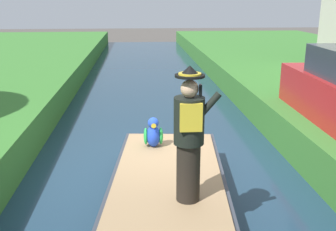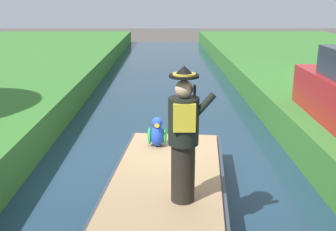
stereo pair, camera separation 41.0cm
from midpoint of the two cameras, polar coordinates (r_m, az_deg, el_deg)
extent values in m
plane|color=#4C4742|center=(7.76, -2.33, -9.04)|extent=(80.00, 80.00, 0.00)
cube|color=#1E384C|center=(7.74, -2.33, -8.71)|extent=(5.28, 48.00, 0.10)
cube|color=#333842|center=(6.36, -1.87, -11.31)|extent=(2.20, 4.35, 0.56)
cube|color=#997A56|center=(6.22, -1.90, -8.83)|extent=(2.02, 4.01, 0.05)
cylinder|color=black|center=(5.33, 0.73, -8.19)|extent=(0.32, 0.32, 0.82)
cylinder|color=black|center=(5.07, 0.76, -0.79)|extent=(0.40, 0.40, 0.62)
cube|color=gold|center=(4.86, 0.97, -0.34)|extent=(0.28, 0.06, 0.36)
sphere|color=#DBA884|center=(4.96, 0.78, 3.89)|extent=(0.23, 0.23, 0.23)
cylinder|color=black|center=(4.93, 0.79, 5.77)|extent=(0.38, 0.38, 0.03)
cone|color=black|center=(4.92, 0.79, 6.57)|extent=(0.26, 0.26, 0.12)
cylinder|color=gold|center=(4.92, 0.79, 6.05)|extent=(0.29, 0.29, 0.02)
cylinder|color=black|center=(5.01, 3.32, 1.10)|extent=(0.38, 0.09, 0.43)
cube|color=black|center=(4.92, 2.36, 3.65)|extent=(0.03, 0.08, 0.15)
ellipsoid|color=blue|center=(7.30, -3.75, -3.02)|extent=(0.26, 0.32, 0.40)
sphere|color=blue|center=(7.17, -3.79, -1.09)|extent=(0.20, 0.20, 0.20)
cone|color=yellow|center=(7.08, -3.77, -1.42)|extent=(0.09, 0.09, 0.09)
ellipsoid|color=green|center=(7.30, -4.85, -3.04)|extent=(0.08, 0.20, 0.32)
ellipsoid|color=green|center=(7.30, -2.65, -2.99)|extent=(0.08, 0.20, 0.32)
camera|label=1|loc=(0.20, -91.92, -0.57)|focal=42.02mm
camera|label=2|loc=(0.20, 88.08, 0.57)|focal=42.02mm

